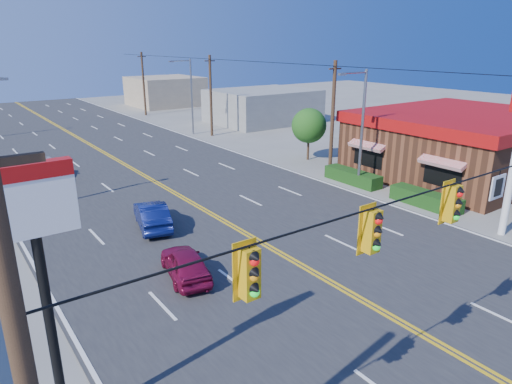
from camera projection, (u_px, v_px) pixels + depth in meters
ground at (451, 353)px, 14.87m from camera, size 160.00×160.00×0.00m
road at (176, 194)px, 30.27m from camera, size 20.00×120.00×0.06m
signal_span at (471, 214)px, 13.27m from camera, size 24.32×0.34×9.00m
kfc at (461, 143)px, 34.42m from camera, size 16.30×12.40×4.70m
pizza_hut_sign at (38, 251)px, 10.22m from camera, size 1.90×0.30×6.85m
streetlight_se at (361, 123)px, 30.24m from camera, size 2.55×0.25×8.00m
streetlight_ne at (190, 92)px, 48.73m from camera, size 2.55×0.25×8.00m
utility_pole_near at (333, 118)px, 34.20m from camera, size 0.28×0.28×8.40m
utility_pole_mid at (211, 96)px, 48.07m from camera, size 0.28×0.28×8.40m
utility_pole_far at (144, 84)px, 61.94m from camera, size 0.28×0.28×8.40m
tree_kfc_rear at (309, 126)px, 38.40m from camera, size 2.94×2.94×4.41m
bld_east_mid at (263, 106)px, 57.28m from camera, size 12.00×10.00×4.00m
bld_east_far at (165, 91)px, 72.51m from camera, size 10.00×10.00×4.40m
car_magenta at (185, 264)px, 19.37m from camera, size 2.30×4.03×1.29m
car_blue at (152, 216)px, 24.62m from camera, size 2.45×4.46×1.39m
car_white at (45, 165)px, 35.07m from camera, size 1.79×4.23×1.22m
car_silver at (50, 172)px, 33.40m from camera, size 3.37×4.65×1.18m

